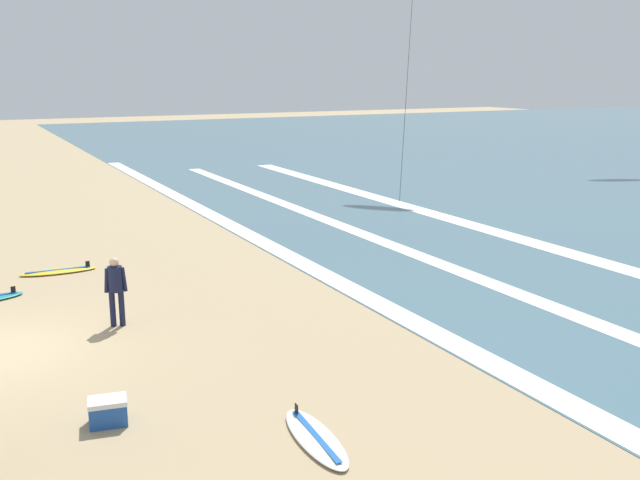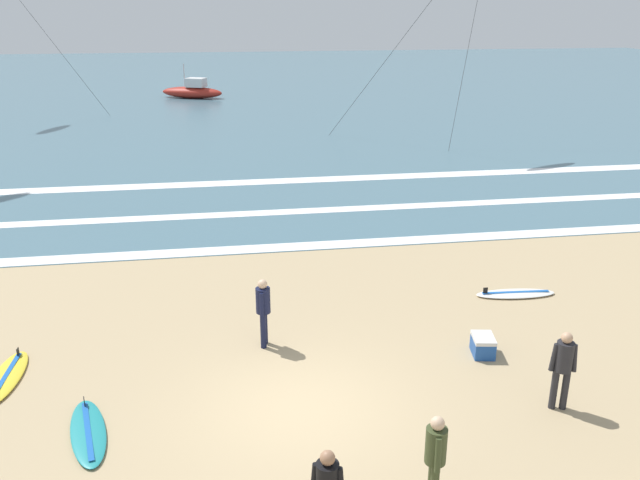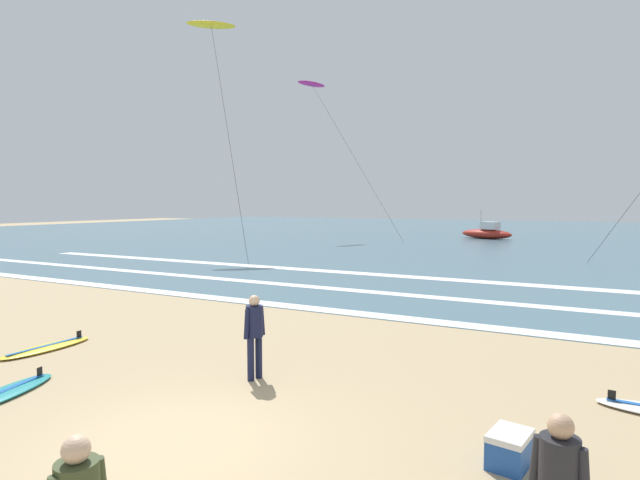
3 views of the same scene
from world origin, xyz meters
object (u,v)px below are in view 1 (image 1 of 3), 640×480
(surfer_mid_group, at_px, (116,285))
(surfboard_left_pile, at_px, (58,271))
(cooler_box, at_px, (108,411))
(surfboard_near_water, at_px, (316,438))

(surfer_mid_group, xyz_separation_m, surfboard_left_pile, (-5.30, -0.59, -0.91))
(surfboard_left_pile, bearing_deg, cooler_box, -3.13)
(surfboard_left_pile, height_order, cooler_box, cooler_box)
(cooler_box, bearing_deg, surfboard_left_pile, 176.87)
(cooler_box, bearing_deg, surfer_mid_group, 166.37)
(surfboard_left_pile, relative_size, surfboard_near_water, 0.99)
(surfer_mid_group, bearing_deg, surfboard_left_pile, -173.70)
(cooler_box, bearing_deg, surfboard_near_water, 53.60)
(surfboard_near_water, xyz_separation_m, cooler_box, (-2.04, -2.77, 0.18))
(surfer_mid_group, relative_size, surfboard_left_pile, 0.76)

